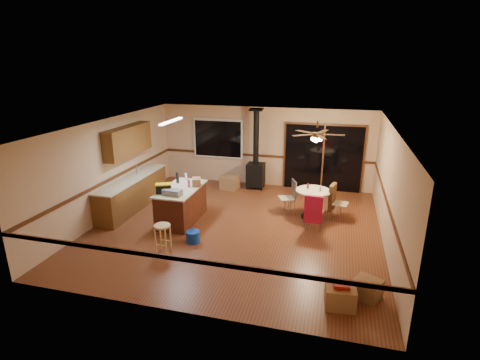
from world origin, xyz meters
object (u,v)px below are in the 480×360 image
(bar_stool, at_px, (163,239))
(chair_near, at_px, (314,209))
(box_under_window, at_px, (230,183))
(box_corner_b, at_px, (367,289))
(kitchen_island, at_px, (181,204))
(dining_table, at_px, (313,199))
(chair_right, at_px, (333,197))
(wood_stove, at_px, (256,167))
(box_corner_a, at_px, (340,297))
(blue_bucket, at_px, (193,237))
(toolbox_grey, at_px, (172,192))
(toolbox_black, at_px, (164,189))
(chair_left, at_px, (291,193))

(bar_stool, xyz_separation_m, chair_near, (3.09, 1.87, 0.27))
(box_under_window, bearing_deg, box_corner_b, -51.34)
(kitchen_island, relative_size, dining_table, 1.85)
(bar_stool, relative_size, box_under_window, 1.20)
(bar_stool, bearing_deg, box_under_window, 87.15)
(chair_right, bearing_deg, kitchen_island, -163.13)
(wood_stove, distance_m, box_under_window, 1.00)
(chair_right, xyz_separation_m, box_corner_a, (0.24, -3.82, -0.41))
(chair_near, bearing_deg, box_corner_a, -76.53)
(kitchen_island, bearing_deg, bar_stool, -80.40)
(chair_right, bearing_deg, blue_bucket, -144.09)
(box_corner_a, bearing_deg, toolbox_grey, 152.06)
(toolbox_black, distance_m, dining_table, 3.88)
(chair_left, xyz_separation_m, box_corner_a, (1.37, -3.87, -0.40))
(toolbox_black, distance_m, blue_bucket, 1.47)
(box_corner_b, bearing_deg, chair_near, 114.92)
(wood_stove, xyz_separation_m, toolbox_grey, (-1.29, -3.57, 0.24))
(blue_bucket, height_order, chair_near, chair_near)
(wood_stove, distance_m, chair_left, 2.31)
(blue_bucket, xyz_separation_m, chair_near, (2.64, 1.26, 0.46))
(chair_near, bearing_deg, wood_stove, 125.87)
(dining_table, distance_m, box_corner_a, 3.82)
(kitchen_island, relative_size, chair_left, 3.18)
(box_corner_a, bearing_deg, blue_bucket, 154.45)
(box_under_window, bearing_deg, wood_stove, 21.73)
(toolbox_black, xyz_separation_m, bar_stool, (0.54, -1.25, -0.68))
(kitchen_island, relative_size, chair_near, 2.40)
(dining_table, height_order, chair_near, chair_near)
(chair_right, distance_m, box_under_window, 3.68)
(toolbox_black, bearing_deg, wood_stove, 65.88)
(blue_bucket, height_order, box_corner_a, box_corner_a)
(wood_stove, bearing_deg, toolbox_grey, -109.88)
(blue_bucket, bearing_deg, dining_table, 39.92)
(kitchen_island, relative_size, box_corner_a, 3.35)
(blue_bucket, height_order, chair_right, chair_right)
(kitchen_island, xyz_separation_m, chair_near, (3.37, 0.18, 0.14))
(bar_stool, height_order, chair_left, chair_left)
(dining_table, bearing_deg, toolbox_grey, -154.24)
(dining_table, bearing_deg, blue_bucket, -140.08)
(wood_stove, xyz_separation_m, box_corner_b, (3.22, -5.33, -0.55))
(kitchen_island, relative_size, blue_bucket, 5.21)
(wood_stove, height_order, box_corner_a, wood_stove)
(box_under_window, xyz_separation_m, box_corner_a, (3.55, -5.39, -0.03))
(chair_left, xyz_separation_m, box_corner_b, (1.83, -3.49, -0.41))
(box_corner_b, bearing_deg, bar_stool, 171.91)
(kitchen_island, bearing_deg, chair_near, 3.12)
(dining_table, bearing_deg, box_under_window, 149.10)
(wood_stove, bearing_deg, box_corner_a, -64.26)
(kitchen_island, height_order, box_under_window, kitchen_island)
(dining_table, bearing_deg, chair_near, -84.65)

